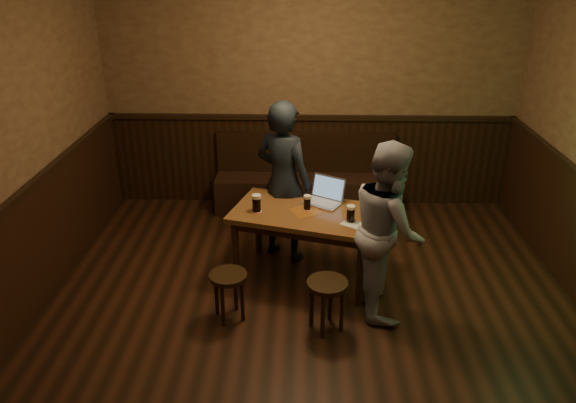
{
  "coord_description": "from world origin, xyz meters",
  "views": [
    {
      "loc": [
        -0.08,
        -3.71,
        3.02
      ],
      "look_at": [
        -0.22,
        1.02,
        0.88
      ],
      "focal_mm": 35.0,
      "sensor_mm": 36.0,
      "label": 1
    }
  ],
  "objects_px": {
    "pint_right": "(351,214)",
    "laptop": "(325,196)",
    "stool_right": "(327,291)",
    "person_suit": "(284,182)",
    "pub_table": "(305,220)",
    "stool_left": "(229,283)",
    "bench": "(305,186)",
    "person_grey": "(388,229)",
    "pint_left": "(257,203)",
    "pint_mid": "(307,202)"
  },
  "relations": [
    {
      "from": "bench",
      "to": "stool_right",
      "type": "height_order",
      "value": "bench"
    },
    {
      "from": "stool_left",
      "to": "bench",
      "type": "bearing_deg",
      "value": 74.01
    },
    {
      "from": "person_suit",
      "to": "person_grey",
      "type": "relative_size",
      "value": 1.07
    },
    {
      "from": "stool_right",
      "to": "person_suit",
      "type": "relative_size",
      "value": 0.28
    },
    {
      "from": "pint_mid",
      "to": "stool_right",
      "type": "bearing_deg",
      "value": -78.91
    },
    {
      "from": "stool_right",
      "to": "pub_table",
      "type": "bearing_deg",
      "value": 102.71
    },
    {
      "from": "pint_right",
      "to": "laptop",
      "type": "bearing_deg",
      "value": 117.43
    },
    {
      "from": "stool_left",
      "to": "pint_mid",
      "type": "distance_m",
      "value": 1.1
    },
    {
      "from": "person_suit",
      "to": "person_grey",
      "type": "bearing_deg",
      "value": 166.06
    },
    {
      "from": "pub_table",
      "to": "pint_left",
      "type": "distance_m",
      "value": 0.5
    },
    {
      "from": "pint_right",
      "to": "pint_mid",
      "type": "bearing_deg",
      "value": 147.49
    },
    {
      "from": "person_suit",
      "to": "pint_left",
      "type": "bearing_deg",
      "value": 92.87
    },
    {
      "from": "person_grey",
      "to": "pint_right",
      "type": "bearing_deg",
      "value": 44.63
    },
    {
      "from": "bench",
      "to": "pint_left",
      "type": "xyz_separation_m",
      "value": [
        -0.46,
        -1.65,
        0.51
      ]
    },
    {
      "from": "pint_left",
      "to": "pub_table",
      "type": "bearing_deg",
      "value": 2.47
    },
    {
      "from": "stool_right",
      "to": "pint_left",
      "type": "xyz_separation_m",
      "value": [
        -0.65,
        0.81,
        0.44
      ]
    },
    {
      "from": "pint_left",
      "to": "pint_right",
      "type": "height_order",
      "value": "pint_left"
    },
    {
      "from": "person_suit",
      "to": "bench",
      "type": "bearing_deg",
      "value": -70.59
    },
    {
      "from": "stool_left",
      "to": "pub_table",
      "type": "bearing_deg",
      "value": 46.13
    },
    {
      "from": "stool_left",
      "to": "pint_right",
      "type": "distance_m",
      "value": 1.26
    },
    {
      "from": "stool_left",
      "to": "stool_right",
      "type": "xyz_separation_m",
      "value": [
        0.85,
        -0.14,
        0.02
      ]
    },
    {
      "from": "stool_right",
      "to": "pint_right",
      "type": "height_order",
      "value": "pint_right"
    },
    {
      "from": "bench",
      "to": "stool_left",
      "type": "relative_size",
      "value": 4.89
    },
    {
      "from": "pint_right",
      "to": "person_grey",
      "type": "height_order",
      "value": "person_grey"
    },
    {
      "from": "bench",
      "to": "person_suit",
      "type": "height_order",
      "value": "person_suit"
    },
    {
      "from": "pub_table",
      "to": "laptop",
      "type": "xyz_separation_m",
      "value": [
        0.19,
        0.22,
        0.16
      ]
    },
    {
      "from": "stool_left",
      "to": "person_grey",
      "type": "relative_size",
      "value": 0.28
    },
    {
      "from": "bench",
      "to": "stool_right",
      "type": "relative_size",
      "value": 4.64
    },
    {
      "from": "pub_table",
      "to": "pint_left",
      "type": "bearing_deg",
      "value": -161.67
    },
    {
      "from": "pint_right",
      "to": "laptop",
      "type": "height_order",
      "value": "laptop"
    },
    {
      "from": "pint_mid",
      "to": "person_grey",
      "type": "bearing_deg",
      "value": -36.31
    },
    {
      "from": "bench",
      "to": "person_grey",
      "type": "xyz_separation_m",
      "value": [
        0.71,
        -2.1,
        0.48
      ]
    },
    {
      "from": "pint_left",
      "to": "pint_right",
      "type": "bearing_deg",
      "value": -12.04
    },
    {
      "from": "bench",
      "to": "pint_mid",
      "type": "bearing_deg",
      "value": -89.44
    },
    {
      "from": "stool_right",
      "to": "pint_left",
      "type": "distance_m",
      "value": 1.13
    },
    {
      "from": "pint_mid",
      "to": "pint_left",
      "type": "bearing_deg",
      "value": -172.29
    },
    {
      "from": "stool_right",
      "to": "pint_mid",
      "type": "bearing_deg",
      "value": 101.09
    },
    {
      "from": "bench",
      "to": "pint_right",
      "type": "relative_size",
      "value": 13.75
    },
    {
      "from": "stool_right",
      "to": "person_suit",
      "type": "bearing_deg",
      "value": 107.98
    },
    {
      "from": "person_suit",
      "to": "person_grey",
      "type": "distance_m",
      "value": 1.31
    },
    {
      "from": "stool_right",
      "to": "person_suit",
      "type": "height_order",
      "value": "person_suit"
    },
    {
      "from": "pint_mid",
      "to": "pint_right",
      "type": "bearing_deg",
      "value": -32.51
    },
    {
      "from": "pint_mid",
      "to": "bench",
      "type": "bearing_deg",
      "value": 90.56
    },
    {
      "from": "pint_right",
      "to": "laptop",
      "type": "distance_m",
      "value": 0.48
    },
    {
      "from": "stool_left",
      "to": "laptop",
      "type": "relative_size",
      "value": 1.02
    },
    {
      "from": "pint_left",
      "to": "person_suit",
      "type": "xyz_separation_m",
      "value": [
        0.24,
        0.46,
        0.03
      ]
    },
    {
      "from": "stool_right",
      "to": "bench",
      "type": "bearing_deg",
      "value": 94.34
    },
    {
      "from": "pub_table",
      "to": "person_suit",
      "type": "xyz_separation_m",
      "value": [
        -0.23,
        0.44,
        0.21
      ]
    },
    {
      "from": "person_grey",
      "to": "pint_left",
      "type": "bearing_deg",
      "value": 64.57
    },
    {
      "from": "person_grey",
      "to": "pub_table",
      "type": "bearing_deg",
      "value": 52.12
    }
  ]
}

